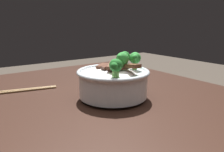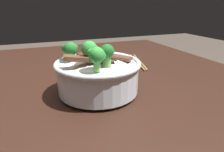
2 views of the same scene
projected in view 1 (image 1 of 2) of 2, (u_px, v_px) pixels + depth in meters
name	position (u px, v px, depth m)	size (l,w,h in m)	color
rice_bowl	(114.00, 79.00, 0.64)	(0.22, 0.22, 0.14)	silver
chopsticks_pair	(24.00, 90.00, 0.72)	(0.07, 0.21, 0.01)	#9E7A4C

